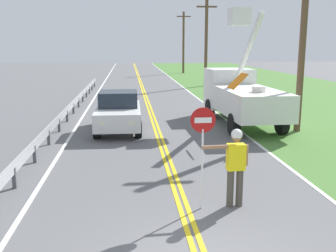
% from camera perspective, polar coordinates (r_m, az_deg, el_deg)
% --- Properties ---
extents(grass_verge_right, '(16.00, 110.00, 0.01)m').
position_cam_1_polar(grass_verge_right, '(28.85, 20.69, 3.62)').
color(grass_verge_right, '#477533').
rests_on(grass_verge_right, ground).
extents(centerline_yellow_left, '(0.11, 110.00, 0.01)m').
position_cam_1_polar(centerline_yellow_left, '(25.88, -3.23, 3.51)').
color(centerline_yellow_left, yellow).
rests_on(centerline_yellow_left, ground).
extents(centerline_yellow_right, '(0.11, 110.00, 0.01)m').
position_cam_1_polar(centerline_yellow_right, '(25.89, -2.83, 3.52)').
color(centerline_yellow_right, yellow).
rests_on(centerline_yellow_right, ground).
extents(edge_line_right, '(0.12, 110.00, 0.01)m').
position_cam_1_polar(edge_line_right, '(26.30, 4.84, 3.62)').
color(edge_line_right, silver).
rests_on(edge_line_right, ground).
extents(edge_line_left, '(0.12, 110.00, 0.01)m').
position_cam_1_polar(edge_line_left, '(25.97, -11.01, 3.34)').
color(edge_line_left, silver).
rests_on(edge_line_left, ground).
extents(flagger_worker, '(1.09, 0.26, 1.83)m').
position_cam_1_polar(flagger_worker, '(9.08, 9.70, -5.25)').
color(flagger_worker, '#474238').
rests_on(flagger_worker, ground).
extents(stop_sign_paddle, '(0.56, 0.04, 2.33)m').
position_cam_1_polar(stop_sign_paddle, '(8.69, 5.04, -1.36)').
color(stop_sign_paddle, silver).
rests_on(stop_sign_paddle, ground).
extents(utility_bucket_truck, '(2.67, 6.87, 5.34)m').
position_cam_1_polar(utility_bucket_truck, '(18.93, 10.38, 4.63)').
color(utility_bucket_truck, white).
rests_on(utility_bucket_truck, ground).
extents(oncoming_sedan_nearest, '(1.96, 4.13, 1.70)m').
position_cam_1_polar(oncoming_sedan_nearest, '(17.07, -7.16, 2.03)').
color(oncoming_sedan_nearest, silver).
rests_on(oncoming_sedan_nearest, ground).
extents(utility_pole_near, '(1.80, 0.28, 7.63)m').
position_cam_1_polar(utility_pole_near, '(17.58, 18.94, 12.13)').
color(utility_pole_near, brown).
rests_on(utility_pole_near, ground).
extents(utility_pole_mid, '(1.80, 0.28, 7.54)m').
position_cam_1_polar(utility_pole_mid, '(36.07, 5.54, 12.06)').
color(utility_pole_mid, brown).
rests_on(utility_pole_mid, ground).
extents(utility_pole_far, '(1.80, 0.28, 7.86)m').
position_cam_1_polar(utility_pole_far, '(52.60, 2.25, 12.13)').
color(utility_pole_far, brown).
rests_on(utility_pole_far, ground).
extents(traffic_cone_lead, '(0.40, 0.40, 0.70)m').
position_cam_1_polar(traffic_cone_lead, '(13.19, 9.95, -3.12)').
color(traffic_cone_lead, orange).
rests_on(traffic_cone_lead, ground).
extents(guardrail_left_shoulder, '(0.10, 32.00, 0.71)m').
position_cam_1_polar(guardrail_left_shoulder, '(20.82, -13.97, 2.63)').
color(guardrail_left_shoulder, '#9EA0A3').
rests_on(guardrail_left_shoulder, ground).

